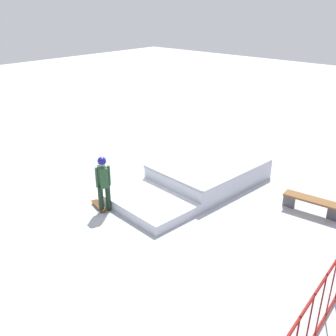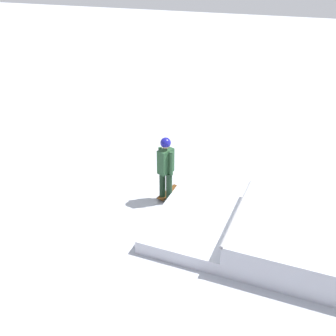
% 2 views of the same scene
% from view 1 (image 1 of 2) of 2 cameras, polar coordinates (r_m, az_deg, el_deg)
% --- Properties ---
extents(ground_plane, '(60.00, 60.00, 0.00)m').
position_cam_1_polar(ground_plane, '(12.65, 1.01, -3.57)').
color(ground_plane, '#B2B7C1').
extents(skate_ramp, '(5.59, 3.02, 0.74)m').
position_cam_1_polar(skate_ramp, '(12.98, 4.70, -1.34)').
color(skate_ramp, silver).
rests_on(skate_ramp, ground).
extents(skater, '(0.41, 0.44, 1.73)m').
position_cam_1_polar(skater, '(11.27, -9.52, -1.77)').
color(skater, black).
rests_on(skater, ground).
extents(skateboard, '(0.42, 0.82, 0.09)m').
position_cam_1_polar(skateboard, '(11.88, -10.13, -5.47)').
color(skateboard, '#593314').
rests_on(skateboard, ground).
extents(park_bench, '(0.56, 1.65, 0.48)m').
position_cam_1_polar(park_bench, '(12.03, 20.38, -4.78)').
color(park_bench, brown).
rests_on(park_bench, ground).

